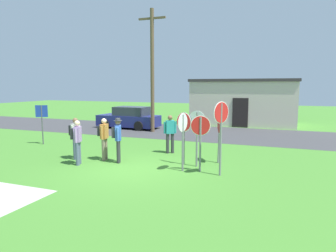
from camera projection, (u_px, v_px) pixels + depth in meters
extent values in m
plane|color=#3D7528|center=(131.00, 170.00, 10.92)|extent=(80.00, 80.00, 0.00)
cube|color=#38383A|center=(199.00, 133.00, 19.48)|extent=(60.00, 6.40, 0.01)
cube|color=beige|center=(244.00, 103.00, 23.76)|extent=(7.61, 4.43, 3.26)
cube|color=#383333|center=(245.00, 81.00, 23.53)|extent=(7.81, 4.63, 0.20)
cube|color=black|center=(240.00, 113.00, 21.76)|extent=(1.10, 0.08, 2.10)
cylinder|color=brown|center=(152.00, 72.00, 19.34)|extent=(0.24, 0.24, 7.71)
cube|color=brown|center=(152.00, 18.00, 18.91)|extent=(1.80, 0.12, 0.12)
cube|color=navy|center=(128.00, 121.00, 21.53)|extent=(4.39, 2.02, 0.76)
cube|color=#2D333D|center=(131.00, 111.00, 21.34)|extent=(2.31, 1.64, 0.60)
cylinder|color=black|center=(105.00, 124.00, 21.28)|extent=(0.65, 0.25, 0.64)
cylinder|color=black|center=(120.00, 121.00, 22.91)|extent=(0.65, 0.25, 0.64)
cylinder|color=black|center=(139.00, 126.00, 20.21)|extent=(0.65, 0.25, 0.64)
cylinder|color=black|center=(151.00, 123.00, 21.84)|extent=(0.65, 0.25, 0.64)
cylinder|color=slate|center=(197.00, 140.00, 11.22)|extent=(0.08, 0.08, 2.02)
cylinder|color=white|center=(197.00, 120.00, 11.13)|extent=(0.66, 0.16, 0.68)
cylinder|color=red|center=(197.00, 120.00, 11.14)|extent=(0.62, 0.15, 0.63)
cylinder|color=slate|center=(200.00, 145.00, 10.54)|extent=(0.10, 0.13, 1.91)
cylinder|color=white|center=(201.00, 126.00, 10.45)|extent=(0.67, 0.25, 0.70)
cylinder|color=red|center=(201.00, 126.00, 10.44)|extent=(0.62, 0.23, 0.65)
cylinder|color=slate|center=(183.00, 143.00, 10.61)|extent=(0.08, 0.08, 1.99)
cylinder|color=white|center=(183.00, 122.00, 10.51)|extent=(0.13, 0.64, 0.65)
cylinder|color=red|center=(183.00, 122.00, 10.52)|extent=(0.12, 0.59, 0.60)
cylinder|color=slate|center=(221.00, 140.00, 10.05)|extent=(0.09, 0.09, 2.41)
cylinder|color=white|center=(221.00, 113.00, 9.93)|extent=(0.36, 0.65, 0.73)
cylinder|color=red|center=(221.00, 113.00, 9.93)|extent=(0.33, 0.60, 0.67)
cylinder|color=slate|center=(184.00, 139.00, 11.54)|extent=(0.09, 0.09, 1.93)
cylinder|color=white|center=(184.00, 122.00, 11.45)|extent=(0.67, 0.32, 0.73)
cylinder|color=red|center=(184.00, 122.00, 11.44)|extent=(0.62, 0.30, 0.68)
cylinder|color=slate|center=(219.00, 139.00, 11.75)|extent=(0.13, 0.11, 1.89)
cylinder|color=white|center=(220.00, 123.00, 11.67)|extent=(0.32, 0.76, 0.80)
cylinder|color=red|center=(219.00, 123.00, 11.67)|extent=(0.30, 0.70, 0.74)
cylinder|color=#7A6B56|center=(106.00, 149.00, 12.37)|extent=(0.14, 0.14, 0.88)
cylinder|color=#7A6B56|center=(104.00, 150.00, 12.15)|extent=(0.14, 0.14, 0.88)
cube|color=#B27533|center=(104.00, 131.00, 12.16)|extent=(0.27, 0.39, 0.58)
cylinder|color=#B27533|center=(107.00, 131.00, 12.40)|extent=(0.09, 0.09, 0.52)
cylinder|color=#B27533|center=(102.00, 133.00, 11.93)|extent=(0.09, 0.09, 0.52)
sphere|color=beige|center=(104.00, 121.00, 12.11)|extent=(0.21, 0.21, 0.21)
cube|color=#232328|center=(100.00, 131.00, 12.20)|extent=(0.18, 0.28, 0.40)
cylinder|color=#2D2D33|center=(119.00, 151.00, 11.98)|extent=(0.14, 0.14, 0.88)
cylinder|color=#2D2D33|center=(118.00, 152.00, 11.77)|extent=(0.14, 0.14, 0.88)
cube|color=#3860B7|center=(118.00, 133.00, 11.78)|extent=(0.36, 0.42, 0.58)
cylinder|color=#3860B7|center=(118.00, 132.00, 12.02)|extent=(0.09, 0.09, 0.52)
cylinder|color=#3860B7|center=(118.00, 134.00, 11.54)|extent=(0.09, 0.09, 0.52)
sphere|color=brown|center=(118.00, 122.00, 11.72)|extent=(0.21, 0.21, 0.21)
cylinder|color=#333338|center=(118.00, 121.00, 11.72)|extent=(0.31, 0.31, 0.02)
cylinder|color=#333338|center=(118.00, 119.00, 11.71)|extent=(0.19, 0.19, 0.09)
cube|color=#232328|center=(114.00, 132.00, 11.76)|extent=(0.24, 0.30, 0.40)
cylinder|color=#4C5670|center=(79.00, 153.00, 11.66)|extent=(0.14, 0.14, 0.88)
cylinder|color=#4C5670|center=(77.00, 154.00, 11.44)|extent=(0.14, 0.14, 0.88)
cube|color=#9E7AB2|center=(78.00, 134.00, 11.45)|extent=(0.33, 0.42, 0.58)
cylinder|color=#9E7AB2|center=(79.00, 134.00, 11.69)|extent=(0.09, 0.09, 0.52)
cylinder|color=#9E7AB2|center=(76.00, 136.00, 11.22)|extent=(0.09, 0.09, 0.52)
sphere|color=beige|center=(77.00, 123.00, 11.40)|extent=(0.21, 0.21, 0.21)
cube|color=#232328|center=(73.00, 134.00, 11.45)|extent=(0.22, 0.29, 0.40)
cylinder|color=#2D2D33|center=(172.00, 143.00, 13.54)|extent=(0.14, 0.14, 0.88)
cylinder|color=#2D2D33|center=(168.00, 143.00, 13.49)|extent=(0.14, 0.14, 0.88)
cube|color=teal|center=(170.00, 127.00, 13.42)|extent=(0.42, 0.38, 0.58)
cylinder|color=teal|center=(175.00, 127.00, 13.47)|extent=(0.09, 0.09, 0.52)
cylinder|color=teal|center=(165.00, 128.00, 13.38)|extent=(0.09, 0.09, 0.52)
sphere|color=brown|center=(170.00, 118.00, 13.36)|extent=(0.21, 0.21, 0.21)
cylinder|color=#4C5670|center=(78.00, 148.00, 12.55)|extent=(0.14, 0.14, 0.88)
cylinder|color=#4C5670|center=(75.00, 149.00, 12.34)|extent=(0.14, 0.14, 0.88)
cube|color=beige|center=(76.00, 131.00, 12.35)|extent=(0.27, 0.39, 0.58)
cylinder|color=beige|center=(79.00, 130.00, 12.58)|extent=(0.09, 0.09, 0.52)
cylinder|color=beige|center=(73.00, 132.00, 12.12)|extent=(0.09, 0.09, 0.52)
sphere|color=brown|center=(75.00, 120.00, 12.29)|extent=(0.21, 0.21, 0.21)
cube|color=#232328|center=(72.00, 130.00, 12.38)|extent=(0.17, 0.28, 0.40)
cylinder|color=#4C4C51|center=(42.00, 125.00, 15.49)|extent=(0.06, 0.06, 2.00)
cube|color=#1E389E|center=(42.00, 111.00, 15.40)|extent=(0.55, 0.29, 0.60)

